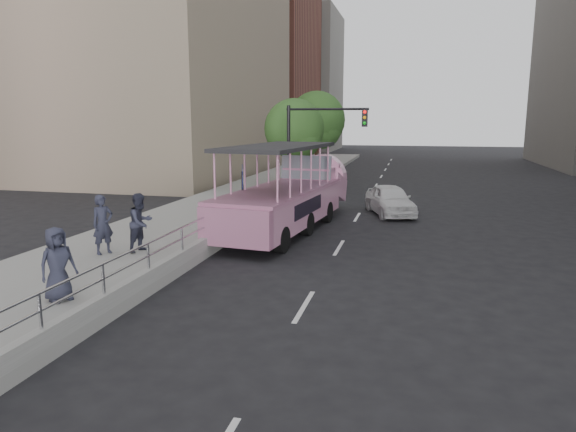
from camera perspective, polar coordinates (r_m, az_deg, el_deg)
name	(u,v)px	position (r m, az deg, el deg)	size (l,w,h in m)	color
ground	(284,279)	(14.71, -0.42, -7.02)	(160.00, 160.00, 0.00)	black
sidewalk	(221,208)	(25.68, -7.45, 0.87)	(5.50, 80.00, 0.30)	gray
kerb_wall	(208,241)	(17.38, -8.84, -2.75)	(0.24, 30.00, 0.36)	#AEAFA9
guardrail	(208,221)	(17.24, -8.90, -0.60)	(0.07, 22.00, 0.71)	silver
duck_boat	(290,197)	(21.41, 0.27, 2.14)	(3.69, 10.79, 3.51)	black
car	(390,200)	(24.97, 11.27, 1.80)	(1.70, 4.21, 1.43)	white
pedestrian_near	(103,224)	(17.09, -19.88, -0.89)	(0.69, 0.45, 1.88)	#2A2D3E
pedestrian_mid	(141,222)	(17.02, -16.03, -0.70)	(0.92, 0.71, 1.89)	#2A2D3E
pedestrian_far	(58,264)	(13.07, -24.23, -4.89)	(0.86, 0.56, 1.75)	#2A2D3E
parking_sign	(243,191)	(19.93, -5.06, 2.74)	(0.22, 0.60, 2.77)	black
traffic_signal	(311,139)	(26.61, 2.60, 8.54)	(4.20, 0.32, 5.20)	black
street_tree_near	(296,131)	(30.29, 0.86, 9.41)	(3.52, 3.52, 5.72)	#322216
street_tree_far	(318,122)	(36.12, 3.33, 10.36)	(3.97, 3.97, 6.45)	#322216
midrise_brick	(237,49)	(65.77, -5.73, 18.03)	(18.00, 16.00, 26.00)	brown
midrise_stone_b	(285,83)	(80.18, -0.38, 14.58)	(16.00, 14.00, 20.00)	slate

